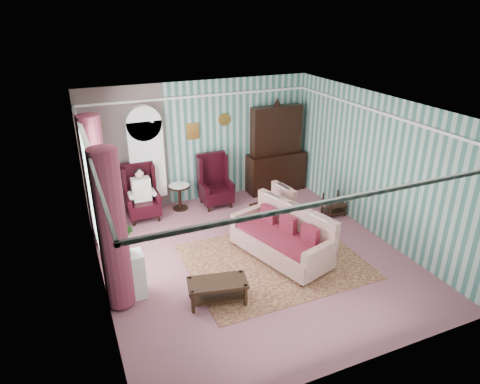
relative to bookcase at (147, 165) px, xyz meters
name	(u,v)px	position (x,y,z in m)	size (l,w,h in m)	color
floor	(253,257)	(1.35, -2.84, -1.12)	(6.00, 6.00, 0.00)	#8E5364
room_shell	(218,160)	(0.73, -2.66, 0.89)	(5.53, 6.02, 2.91)	#3A6A61
bookcase	(147,165)	(0.00, 0.00, 0.00)	(0.80, 0.28, 2.24)	white
dresser_hutch	(277,147)	(3.25, -0.12, 0.06)	(1.50, 0.56, 2.36)	black
wingback_left	(142,193)	(-0.25, -0.39, -0.50)	(0.76, 0.80, 1.25)	black
wingback_right	(216,181)	(1.50, -0.39, -0.50)	(0.76, 0.80, 1.25)	black
seated_woman	(142,195)	(-0.25, -0.39, -0.53)	(0.44, 0.40, 1.18)	white
round_side_table	(180,197)	(0.65, -0.24, -0.82)	(0.50, 0.50, 0.60)	black
nest_table	(334,204)	(3.82, -1.94, -0.85)	(0.45, 0.38, 0.54)	black
plant_stand	(128,276)	(-1.05, -3.14, -0.72)	(0.55, 0.35, 0.80)	silver
rug	(274,261)	(1.65, -3.14, -1.11)	(3.20, 2.60, 0.01)	#521B23
sofa	(281,235)	(1.83, -3.07, -0.64)	(2.02, 1.00, 0.96)	#C1BD96
floral_armchair	(272,213)	(2.14, -2.07, -0.68)	(0.81, 0.87, 0.87)	beige
coffee_table	(218,292)	(0.25, -3.85, -0.92)	(0.96, 0.47, 0.40)	black
potted_plant_a	(119,249)	(-1.14, -3.23, -0.13)	(0.35, 0.30, 0.39)	#174816
potted_plant_b	(125,238)	(-1.00, -3.03, -0.07)	(0.28, 0.22, 0.50)	#1F4B17
potted_plant_c	(121,245)	(-1.08, -3.11, -0.13)	(0.21, 0.21, 0.38)	#21581B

